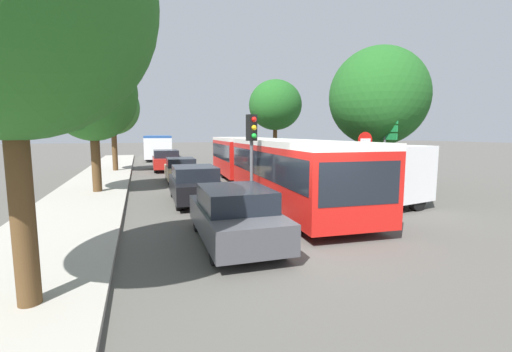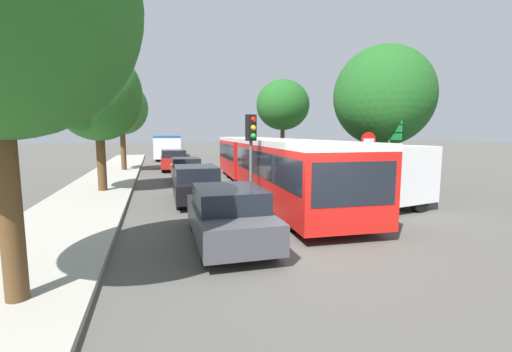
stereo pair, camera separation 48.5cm
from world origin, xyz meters
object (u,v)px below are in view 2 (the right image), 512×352
Objects in this scene: white_van at (372,177)px; tree_right_near at (383,99)px; queued_car_red at (174,160)px; tree_right_mid at (283,105)px; queued_car_tan at (186,169)px; direction_sign_post at (389,138)px; queued_car_graphite at (228,215)px; city_bus_rear at (168,145)px; articulated_bus at (267,161)px; tree_left_mid at (96,96)px; queued_car_black at (196,184)px; no_entry_sign at (368,154)px; tree_left_far at (122,109)px; traffic_light at (251,141)px.

tree_right_near is at bearing -140.45° from white_van.
tree_right_mid is (8.63, -0.29, 4.23)m from queued_car_red.
queued_car_tan is 1.09× the size of direction_sign_post.
direction_sign_post is at bearing -59.73° from queued_car_graphite.
direction_sign_post reaches higher than queued_car_tan.
city_bus_rear is 2.65× the size of queued_car_red.
queued_car_graphite reaches higher than queued_car_tan.
tree_left_mid reaches higher than articulated_bus.
tree_right_mid reaches higher than articulated_bus.
queued_car_black is 9.57m from tree_right_near.
articulated_bus is at bearing -78.72° from white_van.
direction_sign_post is at bearing -130.49° from queued_car_tan.
queued_car_graphite is at bearing -177.26° from queued_car_black.
queued_car_black is at bearing -61.01° from articulated_bus.
no_entry_sign reaches higher than city_bus_rear.
tree_left_far reaches higher than queued_car_tan.
queued_car_graphite is 20.11m from tree_right_mid.
city_bus_rear is 4.18× the size of no_entry_sign.
no_entry_sign is 0.41× the size of tree_right_near.
traffic_light is at bearing -24.05° from queued_car_graphite.
no_entry_sign is 0.43× the size of tree_left_mid.
direction_sign_post is 13.48m from tree_right_mid.
queued_car_red is at bearing -156.97° from articulated_bus.
no_entry_sign reaches higher than queued_car_tan.
traffic_light is (-4.08, 1.21, 1.26)m from white_van.
traffic_light is at bearing -173.56° from city_bus_rear.
city_bus_rear is 31.48m from queued_car_graphite.
white_van is at bearing 40.33° from direction_sign_post.
city_bus_rear is at bearing -167.63° from articulated_bus.
queued_car_graphite is at bearing -176.64° from city_bus_rear.
tree_right_near is (3.13, 3.77, 3.14)m from white_van.
queued_car_tan is at bearing -176.36° from city_bus_rear.
queued_car_tan is at bearing -45.87° from direction_sign_post.
city_bus_rear is 25.93m from queued_car_black.
tree_right_near is 12.09m from tree_right_mid.
traffic_light is at bearing -160.40° from tree_right_near.
queued_car_red is at bearing 178.06° from tree_right_mid.
tree_right_near is (8.71, 5.74, 3.65)m from queued_car_graphite.
queued_car_red is 15.68m from no_entry_sign.
tree_right_mid is at bearing -110.55° from white_van.
queued_car_graphite is 1.22× the size of traffic_light.
articulated_bus is at bearing -63.60° from queued_car_black.
no_entry_sign is (7.12, -27.22, 0.42)m from city_bus_rear.
queued_car_tan is 0.74× the size of white_van.
queued_car_graphite is at bearing -146.60° from tree_right_near.
tree_right_near reaches higher than city_bus_rear.
tree_right_mid is at bearing -23.70° from queued_car_graphite.
tree_left_mid is (-9.68, 6.69, 3.15)m from white_van.
direction_sign_post is (8.54, -13.55, 1.79)m from queued_car_red.
city_bus_rear reaches higher than articulated_bus.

